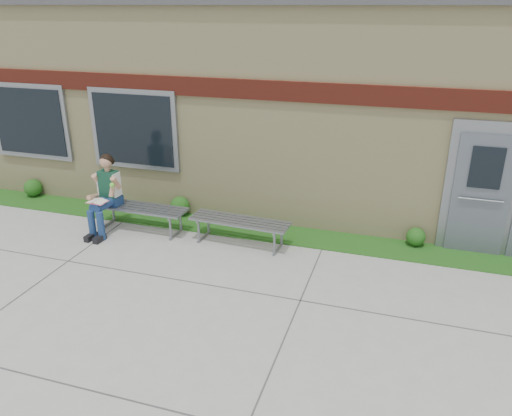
% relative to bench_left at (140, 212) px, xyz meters
% --- Properties ---
extents(ground, '(80.00, 80.00, 0.00)m').
position_rel_bench_left_xyz_m(ground, '(2.46, -2.00, -0.37)').
color(ground, '#9E9E99').
rests_on(ground, ground).
extents(grass_strip, '(16.00, 0.80, 0.02)m').
position_rel_bench_left_xyz_m(grass_strip, '(2.46, 0.60, -0.36)').
color(grass_strip, '#1D4A13').
rests_on(grass_strip, ground).
extents(school_building, '(16.20, 6.22, 4.20)m').
position_rel_bench_left_xyz_m(school_building, '(2.46, 3.99, 1.73)').
color(school_building, beige).
rests_on(school_building, ground).
extents(bench_left, '(1.85, 0.54, 0.48)m').
position_rel_bench_left_xyz_m(bench_left, '(0.00, 0.00, 0.00)').
color(bench_left, slate).
rests_on(bench_left, ground).
extents(bench_right, '(1.82, 0.60, 0.47)m').
position_rel_bench_left_xyz_m(bench_right, '(2.00, 0.00, -0.01)').
color(bench_right, slate).
rests_on(bench_right, ground).
extents(girl, '(0.54, 0.91, 1.48)m').
position_rel_bench_left_xyz_m(girl, '(-0.56, -0.22, 0.39)').
color(girl, navy).
rests_on(girl, ground).
extents(shrub_west, '(0.39, 0.39, 0.39)m').
position_rel_bench_left_xyz_m(shrub_west, '(-3.18, 0.85, -0.15)').
color(shrub_west, '#1D4A13').
rests_on(shrub_west, grass_strip).
extents(shrub_mid, '(0.39, 0.39, 0.39)m').
position_rel_bench_left_xyz_m(shrub_mid, '(0.41, 0.85, -0.15)').
color(shrub_mid, '#1D4A13').
rests_on(shrub_mid, grass_strip).
extents(shrub_east, '(0.33, 0.33, 0.33)m').
position_rel_bench_left_xyz_m(shrub_east, '(5.02, 0.85, -0.18)').
color(shrub_east, '#1D4A13').
rests_on(shrub_east, grass_strip).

